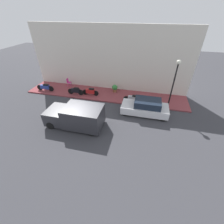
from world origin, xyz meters
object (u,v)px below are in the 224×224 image
potted_plant (115,88)px  cafe_chair (68,82)px  motorcycle_blue (45,87)px  streetlamp (175,76)px  parked_car (145,107)px  scooter_silver (134,99)px  motorcycle_black (76,91)px  motorcycle_red (91,91)px  delivery_van (76,116)px

potted_plant → cafe_chair: cafe_chair is taller
motorcycle_blue → streetlamp: bearing=-91.1°
streetlamp → parked_car: bearing=125.6°
parked_car → scooter_silver: 1.90m
motorcycle_black → motorcycle_red: bearing=-81.8°
scooter_silver → motorcycle_red: scooter_silver is taller
parked_car → streetlamp: size_ratio=0.93×
delivery_van → scooter_silver: size_ratio=2.18×
parked_car → motorcycle_black: (1.73, 7.56, -0.11)m
parked_car → motorcycle_black: parked_car is taller
parked_car → motorcycle_red: parked_car is taller
scooter_silver → motorcycle_red: bearing=84.0°
parked_car → delivery_van: (-2.97, 5.34, 0.24)m
potted_plant → cafe_chair: size_ratio=0.88×
motorcycle_red → streetlamp: (-0.45, -8.04, 2.63)m
delivery_van → cafe_chair: delivery_van is taller
streetlamp → motorcycle_black: bearing=88.7°
motorcycle_black → potted_plant: bearing=-68.2°
motorcycle_blue → potted_plant: 7.93m
delivery_van → motorcycle_red: 4.99m
streetlamp → potted_plant: (1.82, 5.66, -2.59)m
scooter_silver → cafe_chair: size_ratio=2.16×
parked_car → scooter_silver: (1.47, 1.20, -0.10)m
motorcycle_blue → motorcycle_red: motorcycle_red is taller
parked_car → motorcycle_blue: (1.77, 11.32, -0.10)m
parked_car → potted_plant: parked_car is taller
parked_car → delivery_van: delivery_van is taller
delivery_van → motorcycle_blue: delivery_van is taller
parked_car → motorcycle_blue: bearing=81.1°
scooter_silver → motorcycle_black: bearing=87.7°
parked_car → streetlamp: bearing=-54.4°
streetlamp → cafe_chair: 11.89m
potted_plant → motorcycle_blue: bearing=101.4°
delivery_van → scooter_silver: (4.44, -4.14, -0.33)m
parked_car → motorcycle_blue: size_ratio=2.00×
potted_plant → cafe_chair: 5.78m
motorcycle_blue → streetlamp: (-0.25, -13.43, 2.62)m
motorcycle_blue → scooter_silver: size_ratio=0.99×
streetlamp → motorcycle_red: bearing=86.8°
potted_plant → delivery_van: bearing=164.1°
cafe_chair → scooter_silver: bearing=-104.5°
delivery_van → motorcycle_blue: (4.74, 5.97, -0.34)m
motorcycle_blue → streetlamp: streetlamp is taller
delivery_van → parked_car: bearing=-60.9°
parked_car → motorcycle_blue: parked_car is taller
delivery_van → potted_plant: size_ratio=5.38×
delivery_van → potted_plant: 6.57m
streetlamp → potted_plant: size_ratio=5.24×
motorcycle_blue → cafe_chair: bearing=-47.9°
delivery_van → streetlamp: bearing=-59.0°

